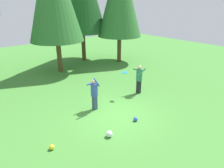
{
  "coord_description": "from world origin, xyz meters",
  "views": [
    {
      "loc": [
        -5.57,
        -6.37,
        5.0
      ],
      "look_at": [
        0.63,
        1.2,
        1.05
      ],
      "focal_mm": 33.14,
      "sensor_mm": 36.0,
      "label": 1
    }
  ],
  "objects_px": {
    "ball_white": "(109,134)",
    "person_catcher": "(139,77)",
    "person_thrower": "(94,92)",
    "frisbee": "(124,73)",
    "ball_blue": "(136,119)",
    "ball_yellow": "(52,147)"
  },
  "relations": [
    {
      "from": "ball_yellow",
      "to": "ball_white",
      "type": "height_order",
      "value": "ball_white"
    },
    {
      "from": "person_thrower",
      "to": "ball_white",
      "type": "height_order",
      "value": "person_thrower"
    },
    {
      "from": "ball_blue",
      "to": "ball_white",
      "type": "bearing_deg",
      "value": -174.43
    },
    {
      "from": "person_catcher",
      "to": "ball_yellow",
      "type": "relative_size",
      "value": 8.46
    },
    {
      "from": "ball_white",
      "to": "person_catcher",
      "type": "bearing_deg",
      "value": 29.22
    },
    {
      "from": "person_thrower",
      "to": "ball_blue",
      "type": "bearing_deg",
      "value": -73.36
    },
    {
      "from": "person_thrower",
      "to": "frisbee",
      "type": "xyz_separation_m",
      "value": [
        2.07,
        0.14,
        0.5
      ]
    },
    {
      "from": "person_thrower",
      "to": "frisbee",
      "type": "distance_m",
      "value": 2.14
    },
    {
      "from": "person_thrower",
      "to": "ball_blue",
      "type": "distance_m",
      "value": 2.35
    },
    {
      "from": "person_thrower",
      "to": "ball_blue",
      "type": "relative_size",
      "value": 9.0
    },
    {
      "from": "ball_blue",
      "to": "ball_yellow",
      "type": "height_order",
      "value": "ball_yellow"
    },
    {
      "from": "frisbee",
      "to": "ball_yellow",
      "type": "relative_size",
      "value": 1.47
    },
    {
      "from": "person_thrower",
      "to": "person_catcher",
      "type": "distance_m",
      "value": 3.08
    },
    {
      "from": "person_catcher",
      "to": "ball_yellow",
      "type": "height_order",
      "value": "person_catcher"
    },
    {
      "from": "person_catcher",
      "to": "ball_white",
      "type": "relative_size",
      "value": 6.36
    },
    {
      "from": "frisbee",
      "to": "ball_yellow",
      "type": "bearing_deg",
      "value": -161.96
    },
    {
      "from": "ball_blue",
      "to": "ball_white",
      "type": "distance_m",
      "value": 1.64
    },
    {
      "from": "ball_white",
      "to": "ball_blue",
      "type": "bearing_deg",
      "value": 5.57
    },
    {
      "from": "frisbee",
      "to": "ball_white",
      "type": "height_order",
      "value": "frisbee"
    },
    {
      "from": "person_thrower",
      "to": "frisbee",
      "type": "height_order",
      "value": "person_thrower"
    },
    {
      "from": "person_thrower",
      "to": "ball_yellow",
      "type": "distance_m",
      "value": 3.39
    },
    {
      "from": "person_catcher",
      "to": "frisbee",
      "type": "distance_m",
      "value": 1.11
    }
  ]
}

